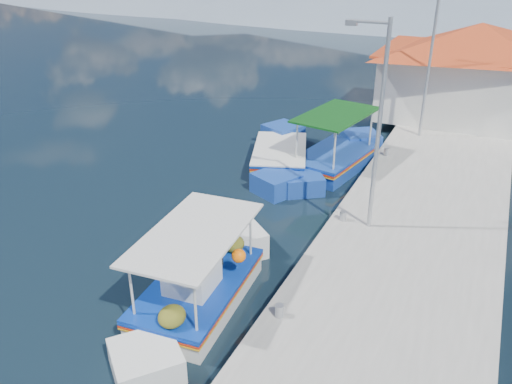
% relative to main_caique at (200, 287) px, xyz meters
% --- Properties ---
extents(ground, '(160.00, 160.00, 0.00)m').
position_rel_main_caique_xyz_m(ground, '(-1.56, 2.76, -0.44)').
color(ground, black).
rests_on(ground, ground).
extents(quay, '(5.00, 44.00, 0.50)m').
position_rel_main_caique_xyz_m(quay, '(4.34, 8.76, -0.19)').
color(quay, '#A7A39C').
rests_on(quay, ground).
extents(bollards, '(0.20, 17.20, 0.30)m').
position_rel_main_caique_xyz_m(bollards, '(2.24, 8.01, 0.21)').
color(bollards, '#A5A8AD').
rests_on(bollards, quay).
extents(main_caique, '(2.37, 6.94, 2.29)m').
position_rel_main_caique_xyz_m(main_caique, '(0.00, 0.00, 0.00)').
color(main_caique, silver).
rests_on(main_caique, ground).
extents(caique_green_canopy, '(2.83, 6.75, 2.57)m').
position_rel_main_caique_xyz_m(caique_green_canopy, '(0.41, 9.65, -0.06)').
color(caique_green_canopy, '#183D94').
rests_on(caique_green_canopy, ground).
extents(caique_blue_hull, '(3.52, 6.48, 1.22)m').
position_rel_main_caique_xyz_m(caique_blue_hull, '(-1.58, 9.00, -0.11)').
color(caique_blue_hull, '#183D94').
rests_on(caique_blue_hull, ground).
extents(harbor_building, '(10.49, 10.49, 4.40)m').
position_rel_main_caique_xyz_m(harbor_building, '(4.64, 17.76, 2.33)').
color(harbor_building, silver).
rests_on(harbor_building, quay).
extents(lamp_post_near, '(1.21, 0.14, 6.00)m').
position_rel_main_caique_xyz_m(lamp_post_near, '(2.95, 4.76, 3.41)').
color(lamp_post_near, '#A5A8AD').
rests_on(lamp_post_near, quay).
extents(lamp_post_far, '(1.21, 0.14, 6.00)m').
position_rel_main_caique_xyz_m(lamp_post_far, '(2.95, 13.76, 3.41)').
color(lamp_post_far, '#A5A8AD').
rests_on(lamp_post_far, quay).
extents(mountain_ridge, '(171.40, 96.00, 5.50)m').
position_rel_main_caique_xyz_m(mountain_ridge, '(4.98, 58.76, 1.60)').
color(mountain_ridge, slate).
rests_on(mountain_ridge, ground).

